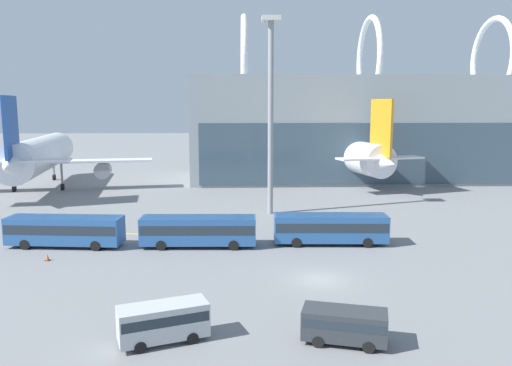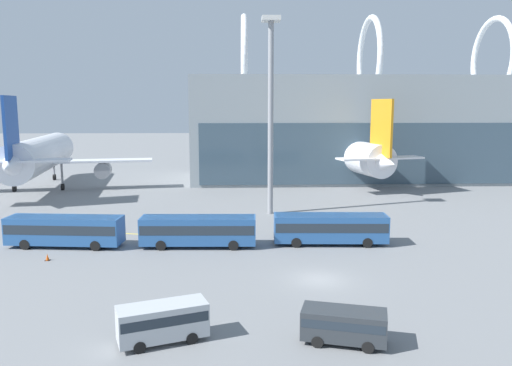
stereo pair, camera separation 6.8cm
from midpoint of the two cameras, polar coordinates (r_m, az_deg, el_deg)
name	(u,v)px [view 1 (the left image)]	position (r m, az deg, el deg)	size (l,w,h in m)	color
ground_plane	(320,280)	(41.37, 7.29, -10.89)	(440.00, 440.00, 0.00)	slate
airliner_at_gate_near	(38,155)	(90.27, -23.65, 2.91)	(37.04, 37.57, 15.27)	silver
airliner_at_gate_far	(341,153)	(93.95, 9.63, 3.38)	(34.25, 38.01, 14.93)	white
shuttle_bus_0	(65,229)	(53.19, -21.03, -4.93)	(11.57, 3.83, 3.04)	#285693
shuttle_bus_1	(199,229)	(49.97, -6.62, -5.26)	(11.44, 3.13, 3.04)	#285693
shuttle_bus_2	(330,227)	(51.10, 8.47, -4.98)	(11.46, 3.26, 3.04)	#285693
service_van_foreground	(344,323)	(30.97, 10.01, -15.52)	(5.30, 3.28, 2.03)	#2D3338
service_van_crossing	(163,320)	(31.09, -10.62, -15.13)	(5.60, 3.61, 2.31)	#B2B7BC
floodlight_mast	(271,100)	(63.73, 1.66, 9.46)	(2.29, 2.29, 24.77)	gray
lane_stripe_0	(172,236)	(54.88, -9.59, -5.97)	(11.21, 0.25, 0.01)	yellow
traffic_cone_0	(48,257)	(49.50, -22.76, -7.84)	(0.44, 0.44, 0.62)	black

